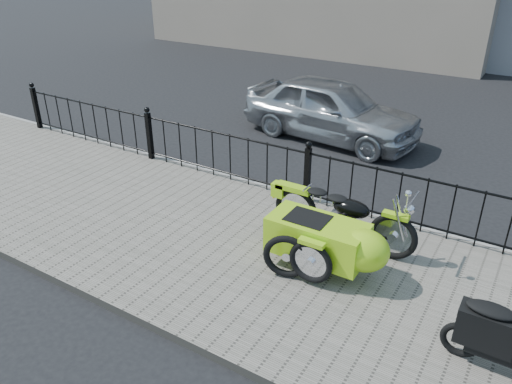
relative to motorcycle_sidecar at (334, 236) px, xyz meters
The scene contains 8 objects.
ground 1.32m from the motorcycle_sidecar, 168.62° to the left, with size 120.00×120.00×0.00m, color black.
sidewalk 1.30m from the motorcycle_sidecar, 166.85° to the right, with size 30.00×3.80×0.12m, color #666156.
curb 2.10m from the motorcycle_sidecar, 124.53° to the left, with size 30.00×0.10×0.12m, color gray.
iron_fence 1.92m from the motorcycle_sidecar, 126.91° to the left, with size 14.11×0.11×1.08m.
motorcycle_sidecar is the anchor object (origin of this frame).
scooter 2.42m from the motorcycle_sidecar, 19.34° to the right, with size 1.57×0.46×1.06m.
spare_tire 0.70m from the motorcycle_sidecar, 127.13° to the right, with size 0.63×0.63×0.09m, color black.
sedan_car 5.25m from the motorcycle_sidecar, 114.37° to the left, with size 1.63×4.05×1.38m, color #ABAEB2.
Camera 1 is at (3.21, -5.57, 4.13)m, focal length 35.00 mm.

